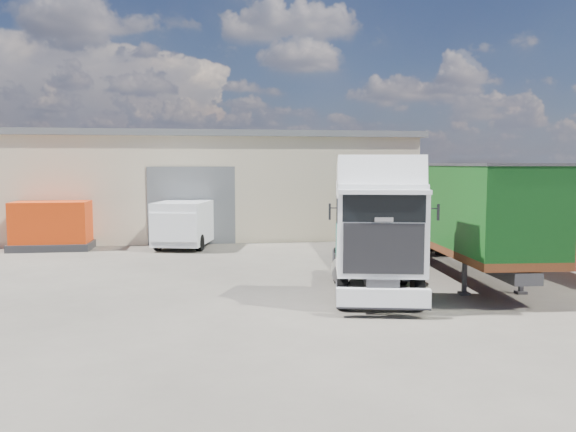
{
  "coord_description": "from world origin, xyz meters",
  "views": [
    {
      "loc": [
        -1.35,
        -16.24,
        3.73
      ],
      "look_at": [
        1.47,
        3.0,
        1.91
      ],
      "focal_mm": 35.0,
      "sensor_mm": 36.0,
      "label": 1
    }
  ],
  "objects": [
    {
      "name": "panel_van",
      "position": [
        -2.16,
        9.59,
        1.07
      ],
      "size": [
        3.22,
        5.41,
        2.07
      ],
      "rotation": [
        0.0,
        0.0,
        -0.25
      ],
      "color": "black",
      "rests_on": "ground"
    },
    {
      "name": "brick_boundary_wall",
      "position": [
        11.5,
        6.0,
        1.25
      ],
      "size": [
        0.35,
        26.0,
        2.5
      ],
      "primitive_type": "cube",
      "color": "maroon",
      "rests_on": "ground"
    },
    {
      "name": "warehouse",
      "position": [
        -6.0,
        16.0,
        2.66
      ],
      "size": [
        30.6,
        12.6,
        5.42
      ],
      "color": "#BCAD90",
      "rests_on": "ground"
    },
    {
      "name": "ground",
      "position": [
        0.0,
        0.0,
        0.0
      ],
      "size": [
        120.0,
        120.0,
        0.0
      ],
      "primitive_type": "plane",
      "color": "#282621",
      "rests_on": "ground"
    },
    {
      "name": "box_trailer",
      "position": [
        7.02,
        2.19,
        2.28
      ],
      "size": [
        3.2,
        11.4,
        3.74
      ],
      "rotation": [
        0.0,
        0.0,
        -0.07
      ],
      "color": "#2D2D30",
      "rests_on": "ground"
    },
    {
      "name": "orange_skip",
      "position": [
        -8.0,
        9.34,
        0.92
      ],
      "size": [
        3.38,
        2.13,
        2.1
      ],
      "rotation": [
        0.0,
        0.0,
        -0.01
      ],
      "color": "#2D2D30",
      "rests_on": "ground"
    },
    {
      "name": "tractor_unit",
      "position": [
        3.26,
        -1.56,
        1.66
      ],
      "size": [
        3.4,
        6.18,
        3.95
      ],
      "rotation": [
        0.0,
        0.0,
        -0.21
      ],
      "color": "black",
      "rests_on": "ground"
    }
  ]
}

